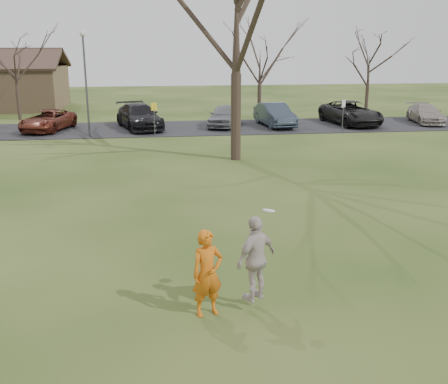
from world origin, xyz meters
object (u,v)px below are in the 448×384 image
at_px(car_2, 48,120).
at_px(car_3, 139,116).
at_px(car_5, 275,115).
at_px(big_tree, 237,12).
at_px(player_defender, 207,273).
at_px(car_4, 225,116).
at_px(catching_play, 256,258).
at_px(car_6, 351,113).
at_px(lamp_post, 85,71).
at_px(car_7, 426,114).

bearing_deg(car_2, car_3, 17.34).
height_order(car_5, big_tree, big_tree).
bearing_deg(player_defender, car_5, 57.00).
xyz_separation_m(player_defender, car_5, (7.12, 25.30, -0.15)).
relative_size(car_4, catching_play, 2.15).
height_order(player_defender, car_6, player_defender).
relative_size(car_2, lamp_post, 0.77).
relative_size(car_2, catching_play, 2.37).
xyz_separation_m(car_7, lamp_post, (-23.25, -2.53, 3.29)).
distance_m(car_5, car_6, 5.51).
xyz_separation_m(car_3, big_tree, (5.01, -10.15, 6.16)).
xyz_separation_m(car_6, car_7, (5.53, -0.14, -0.15)).
bearing_deg(big_tree, car_2, 137.50).
distance_m(catching_play, big_tree, 16.37).
relative_size(car_4, big_tree, 0.31).
relative_size(car_6, lamp_post, 0.91).
bearing_deg(car_7, car_3, -171.14).
xyz_separation_m(catching_play, lamp_post, (-6.16, 22.69, 2.77)).
relative_size(player_defender, lamp_post, 0.31).
xyz_separation_m(car_4, car_7, (14.49, -0.19, -0.10)).
xyz_separation_m(player_defender, car_6, (12.63, 25.47, -0.13)).
height_order(player_defender, catching_play, catching_play).
distance_m(car_3, car_7, 20.26).
height_order(car_2, car_4, car_4).
bearing_deg(car_4, car_6, 18.18).
xyz_separation_m(car_4, lamp_post, (-8.76, -2.71, 3.19)).
bearing_deg(big_tree, player_defender, -100.76).
distance_m(car_3, lamp_post, 5.08).
bearing_deg(car_5, catching_play, -110.97).
bearing_deg(car_6, big_tree, -141.95).
bearing_deg(lamp_post, player_defender, -77.42).
xyz_separation_m(car_2, car_3, (5.92, 0.14, 0.13)).
relative_size(car_2, car_5, 1.03).
xyz_separation_m(catching_play, big_tree, (1.84, 15.19, 5.80)).
bearing_deg(big_tree, lamp_post, 136.85).
bearing_deg(car_7, car_5, -170.61).
bearing_deg(car_7, car_4, -171.54).
bearing_deg(catching_play, car_2, 109.83).
bearing_deg(car_7, lamp_post, -164.59).
bearing_deg(car_3, car_5, -17.04).
bearing_deg(car_3, lamp_post, -154.59).
xyz_separation_m(car_6, big_tree, (-9.72, -10.16, 6.17)).
distance_m(car_6, lamp_post, 18.19).
distance_m(player_defender, car_6, 28.43).
xyz_separation_m(car_3, lamp_post, (-2.99, -2.65, 3.13)).
distance_m(player_defender, big_tree, 16.71).
height_order(catching_play, lamp_post, lamp_post).
xyz_separation_m(player_defender, catching_play, (1.07, 0.12, 0.24)).
bearing_deg(car_6, car_2, 172.20).
xyz_separation_m(car_7, catching_play, (-17.09, -25.22, 0.52)).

